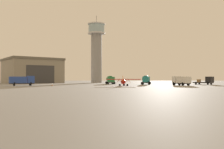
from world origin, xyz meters
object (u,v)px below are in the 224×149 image
truck_box_blue (22,80)px  truck_fuel_tanker_teal (146,80)px  truck_flatbed_black (206,81)px  traffic_cone_near_left (52,85)px  control_tower (96,49)px  truck_box_white (181,80)px  truck_fuel_tanker_green (110,80)px  airplane_red (124,81)px

truck_box_blue → truck_fuel_tanker_teal: size_ratio=1.12×
truck_box_blue → truck_flatbed_black: (57.24, 14.36, -0.26)m
truck_fuel_tanker_teal → traffic_cone_near_left: 32.68m
control_tower → truck_box_white: 60.55m
truck_fuel_tanker_green → truck_box_white: 28.42m
control_tower → truck_fuel_tanker_teal: size_ratio=5.29×
truck_box_white → truck_flatbed_black: (11.13, 11.07, -0.23)m
truck_flatbed_black → traffic_cone_near_left: 50.80m
control_tower → truck_box_blue: (-16.79, -53.97, -15.45)m
truck_box_blue → traffic_cone_near_left: size_ratio=13.01×
airplane_red → truck_fuel_tanker_green: bearing=14.5°
truck_fuel_tanker_teal → traffic_cone_near_left: size_ratio=11.64×
control_tower → airplane_red: (12.15, -56.60, -15.72)m
airplane_red → traffic_cone_near_left: 19.52m
control_tower → truck_box_blue: control_tower is taller
truck_box_blue → truck_box_white: (46.10, 3.30, -0.02)m
airplane_red → truck_flatbed_black: bearing=-54.6°
airplane_red → control_tower: bearing=16.5°
airplane_red → truck_box_white: airplane_red is taller
traffic_cone_near_left → truck_box_white: bearing=9.5°
airplane_red → truck_box_white: bearing=-66.6°
truck_flatbed_black → traffic_cone_near_left: (-47.78, -17.20, -1.04)m
airplane_red → truck_fuel_tanker_green: truck_fuel_tanker_green is taller
control_tower → truck_box_white: control_tower is taller
traffic_cone_near_left → control_tower: bearing=82.6°
truck_flatbed_black → control_tower: bearing=-178.2°
airplane_red → truck_fuel_tanker_teal: size_ratio=1.49×
control_tower → truck_fuel_tanker_green: 36.42m
truck_box_blue → truck_fuel_tanker_teal: 39.80m
truck_flatbed_black → traffic_cone_near_left: truck_flatbed_black is taller
truck_box_white → truck_flatbed_black: truck_box_white is taller
truck_fuel_tanker_green → truck_box_blue: 32.90m
airplane_red → truck_box_white: 18.16m
truck_box_blue → traffic_cone_near_left: bearing=-44.4°
airplane_red → traffic_cone_near_left: bearing=95.0°
truck_flatbed_black → traffic_cone_near_left: bearing=-114.0°
truck_fuel_tanker_teal → airplane_red: bearing=164.0°
control_tower → truck_box_white: bearing=-59.9°
airplane_red → truck_fuel_tanker_teal: truck_fuel_tanker_teal is taller
airplane_red → truck_box_white: size_ratio=1.54×
truck_fuel_tanker_teal → truck_flatbed_black: 20.27m
truck_flatbed_black → truck_box_white: bearing=-89.0°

